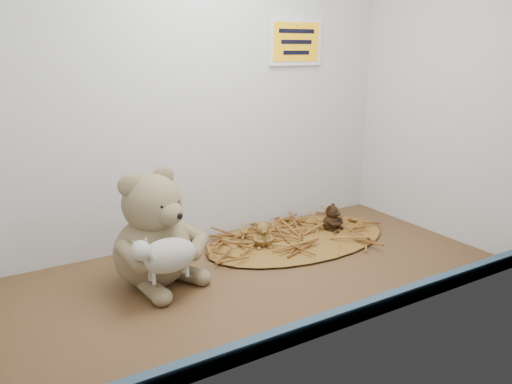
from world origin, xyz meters
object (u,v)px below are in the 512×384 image
main_teddy (152,228)px  mini_teddy_tan (262,233)px  mini_teddy_brown (331,216)px  toy_lamb (168,256)px

main_teddy → mini_teddy_tan: main_teddy is taller
main_teddy → mini_teddy_brown: main_teddy is taller
main_teddy → mini_teddy_tan: 33.85cm
mini_teddy_tan → mini_teddy_brown: size_ratio=0.90×
toy_lamb → mini_teddy_tan: bearing=23.4°
toy_lamb → mini_teddy_brown: 58.84cm
main_teddy → mini_teddy_brown: (56.77, 4.68, -8.59)cm
toy_lamb → mini_teddy_tan: (32.37, 14.01, -5.80)cm
main_teddy → toy_lamb: bearing=-111.8°
toy_lamb → mini_teddy_tan: toy_lamb is taller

